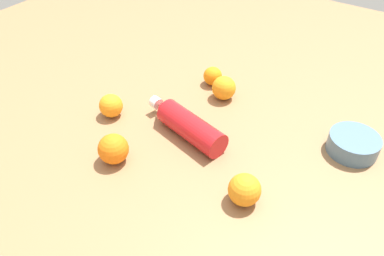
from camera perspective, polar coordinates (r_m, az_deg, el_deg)
The scene contains 8 objects.
ground_plane at distance 1.04m, azimuth -0.59°, elevation -1.93°, with size 2.40×2.40×0.00m, color olive.
water_bottle at distance 1.04m, azimuth -0.85°, elevation 0.60°, with size 0.13×0.28×0.07m.
orange_0 at distance 1.25m, azimuth 3.12°, elevation 7.79°, with size 0.06×0.06×0.06m, color orange.
orange_1 at distance 0.98m, azimuth -11.71°, elevation -3.09°, with size 0.08×0.08×0.08m, color orange.
orange_2 at distance 1.18m, azimuth 4.80°, elevation 6.01°, with size 0.07×0.07×0.07m, color orange.
orange_3 at distance 1.13m, azimuth -12.06°, elevation 3.30°, with size 0.07×0.07×0.07m, color orange.
orange_4 at distance 0.87m, azimuth 7.88°, elevation -9.16°, with size 0.08×0.08×0.08m, color orange.
ceramic_bowl at distance 1.08m, azimuth 23.03°, elevation -2.23°, with size 0.13×0.13×0.05m, color slate.
Camera 1 is at (0.63, 0.44, 0.69)m, focal length 35.56 mm.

